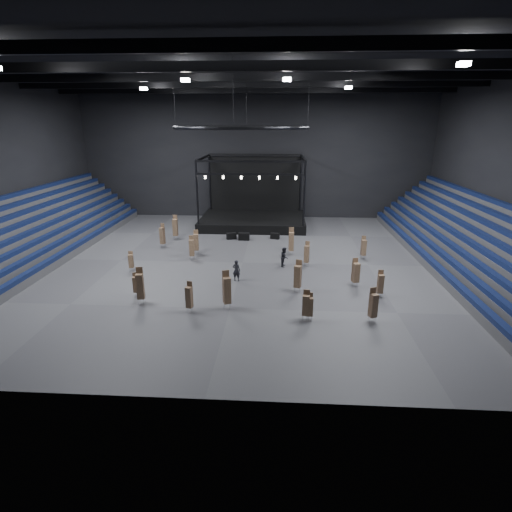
# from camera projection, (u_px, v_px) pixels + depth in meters

# --- Properties ---
(floor) EXTENTS (50.00, 50.00, 0.00)m
(floor) POSITION_uv_depth(u_px,v_px,m) (243.00, 263.00, 40.25)
(floor) COLOR #49494C
(floor) RESTS_ON ground
(ceiling) EXTENTS (50.00, 42.00, 0.20)m
(ceiling) POSITION_uv_depth(u_px,v_px,m) (240.00, 67.00, 34.54)
(ceiling) COLOR black
(ceiling) RESTS_ON wall_back
(wall_back) EXTENTS (50.00, 0.20, 18.00)m
(wall_back) POSITION_uv_depth(u_px,v_px,m) (255.00, 155.00, 57.27)
(wall_back) COLOR black
(wall_back) RESTS_ON ground
(wall_front) EXTENTS (50.00, 0.20, 18.00)m
(wall_front) POSITION_uv_depth(u_px,v_px,m) (197.00, 228.00, 17.52)
(wall_front) COLOR black
(wall_front) RESTS_ON ground
(bleachers_left) EXTENTS (7.20, 40.00, 6.40)m
(bleachers_left) POSITION_uv_depth(u_px,v_px,m) (21.00, 242.00, 41.00)
(bleachers_left) COLOR #474749
(bleachers_left) RESTS_ON floor
(bleachers_right) EXTENTS (7.20, 40.00, 6.40)m
(bleachers_right) POSITION_uv_depth(u_px,v_px,m) (479.00, 250.00, 38.40)
(bleachers_right) COLOR #474749
(bleachers_right) RESTS_ON floor
(stage) EXTENTS (14.00, 10.00, 9.20)m
(stage) POSITION_uv_depth(u_px,v_px,m) (253.00, 214.00, 55.16)
(stage) COLOR black
(stage) RESTS_ON floor
(truss_ring) EXTENTS (12.30, 12.30, 5.15)m
(truss_ring) POSITION_uv_depth(u_px,v_px,m) (241.00, 127.00, 36.12)
(truss_ring) COLOR black
(truss_ring) RESTS_ON ceiling
(roof_girders) EXTENTS (49.00, 30.35, 0.70)m
(roof_girders) POSITION_uv_depth(u_px,v_px,m) (241.00, 77.00, 34.79)
(roof_girders) COLOR black
(roof_girders) RESTS_ON ceiling
(floodlights) EXTENTS (28.60, 16.60, 0.25)m
(floodlights) POSITION_uv_depth(u_px,v_px,m) (236.00, 80.00, 31.19)
(floodlights) COLOR white
(floodlights) RESTS_ON roof_girders
(flight_case_left) EXTENTS (1.28, 0.94, 0.77)m
(flight_case_left) POSITION_uv_depth(u_px,v_px,m) (231.00, 236.00, 48.30)
(flight_case_left) COLOR black
(flight_case_left) RESTS_ON floor
(flight_case_mid) EXTENTS (1.31, 0.66, 0.87)m
(flight_case_mid) POSITION_uv_depth(u_px,v_px,m) (244.00, 236.00, 47.91)
(flight_case_mid) COLOR black
(flight_case_mid) RESTS_ON floor
(flight_case_right) EXTENTS (1.16, 0.75, 0.71)m
(flight_case_right) POSITION_uv_depth(u_px,v_px,m) (275.00, 236.00, 48.40)
(flight_case_right) COLOR black
(flight_case_right) RESTS_ON floor
(chair_stack_0) EXTENTS (0.58, 0.58, 2.73)m
(chair_stack_0) POSITION_uv_depth(u_px,v_px,m) (162.00, 235.00, 44.86)
(chair_stack_0) COLOR silver
(chair_stack_0) RESTS_ON floor
(chair_stack_1) EXTENTS (0.47, 0.47, 2.05)m
(chair_stack_1) POSITION_uv_depth(u_px,v_px,m) (310.00, 306.00, 28.22)
(chair_stack_1) COLOR silver
(chair_stack_1) RESTS_ON floor
(chair_stack_2) EXTENTS (0.72, 0.72, 3.01)m
(chair_stack_2) POSITION_uv_depth(u_px,v_px,m) (227.00, 290.00, 29.88)
(chair_stack_2) COLOR silver
(chair_stack_2) RESTS_ON floor
(chair_stack_3) EXTENTS (0.50, 0.50, 1.95)m
(chair_stack_3) POSITION_uv_depth(u_px,v_px,m) (131.00, 261.00, 37.65)
(chair_stack_3) COLOR silver
(chair_stack_3) RESTS_ON floor
(chair_stack_4) EXTENTS (0.53, 0.53, 2.39)m
(chair_stack_4) POSITION_uv_depth(u_px,v_px,m) (189.00, 297.00, 29.43)
(chair_stack_4) COLOR silver
(chair_stack_4) RESTS_ON floor
(chair_stack_5) EXTENTS (0.56, 0.56, 2.49)m
(chair_stack_5) POSITION_uv_depth(u_px,v_px,m) (307.00, 254.00, 38.95)
(chair_stack_5) COLOR silver
(chair_stack_5) RESTS_ON floor
(chair_stack_6) EXTENTS (0.60, 0.60, 2.96)m
(chair_stack_6) POSITION_uv_depth(u_px,v_px,m) (140.00, 286.00, 30.70)
(chair_stack_6) COLOR silver
(chair_stack_6) RESTS_ON floor
(chair_stack_7) EXTENTS (0.55, 0.55, 2.96)m
(chair_stack_7) POSITION_uv_depth(u_px,v_px,m) (175.00, 227.00, 47.86)
(chair_stack_7) COLOR silver
(chair_stack_7) RESTS_ON floor
(chair_stack_8) EXTENTS (0.55, 0.55, 2.96)m
(chair_stack_8) POSITION_uv_depth(u_px,v_px,m) (291.00, 241.00, 42.25)
(chair_stack_8) COLOR silver
(chair_stack_8) RESTS_ON floor
(chair_stack_9) EXTENTS (0.53, 0.53, 2.43)m
(chair_stack_9) POSITION_uv_depth(u_px,v_px,m) (364.00, 247.00, 41.04)
(chair_stack_9) COLOR silver
(chair_stack_9) RESTS_ON floor
(chair_stack_10) EXTENTS (0.46, 0.46, 2.28)m
(chair_stack_10) POSITION_uv_depth(u_px,v_px,m) (380.00, 283.00, 31.97)
(chair_stack_10) COLOR silver
(chair_stack_10) RESTS_ON floor
(chair_stack_11) EXTENTS (0.57, 0.57, 2.52)m
(chair_stack_11) POSITION_uv_depth(u_px,v_px,m) (192.00, 247.00, 40.78)
(chair_stack_11) COLOR silver
(chair_stack_11) RESTS_ON floor
(chair_stack_12) EXTENTS (0.68, 0.68, 2.54)m
(chair_stack_12) POSITION_uv_depth(u_px,v_px,m) (356.00, 272.00, 33.97)
(chair_stack_12) COLOR silver
(chair_stack_12) RESTS_ON floor
(chair_stack_13) EXTENTS (0.52, 0.52, 1.98)m
(chair_stack_13) POSITION_uv_depth(u_px,v_px,m) (136.00, 284.00, 32.20)
(chair_stack_13) COLOR silver
(chair_stack_13) RESTS_ON floor
(chair_stack_14) EXTENTS (0.56, 0.56, 2.27)m
(chair_stack_14) POSITION_uv_depth(u_px,v_px,m) (306.00, 305.00, 28.21)
(chair_stack_14) COLOR silver
(chair_stack_14) RESTS_ON floor
(chair_stack_15) EXTENTS (0.68, 0.68, 2.77)m
(chair_stack_15) POSITION_uv_depth(u_px,v_px,m) (298.00, 276.00, 32.86)
(chair_stack_15) COLOR silver
(chair_stack_15) RESTS_ON floor
(chair_stack_16) EXTENTS (0.56, 0.56, 2.62)m
(chair_stack_16) POSITION_uv_depth(u_px,v_px,m) (196.00, 242.00, 42.58)
(chair_stack_16) COLOR silver
(chair_stack_16) RESTS_ON floor
(chair_stack_17) EXTENTS (0.63, 0.63, 2.56)m
(chair_stack_17) POSITION_uv_depth(u_px,v_px,m) (373.00, 305.00, 27.90)
(chair_stack_17) COLOR silver
(chair_stack_17) RESTS_ON floor
(man_center) EXTENTS (0.78, 0.59, 1.94)m
(man_center) POSITION_uv_depth(u_px,v_px,m) (236.00, 270.00, 35.34)
(man_center) COLOR black
(man_center) RESTS_ON floor
(crew_member) EXTENTS (0.89, 1.05, 1.92)m
(crew_member) POSITION_uv_depth(u_px,v_px,m) (284.00, 257.00, 38.94)
(crew_member) COLOR black
(crew_member) RESTS_ON floor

